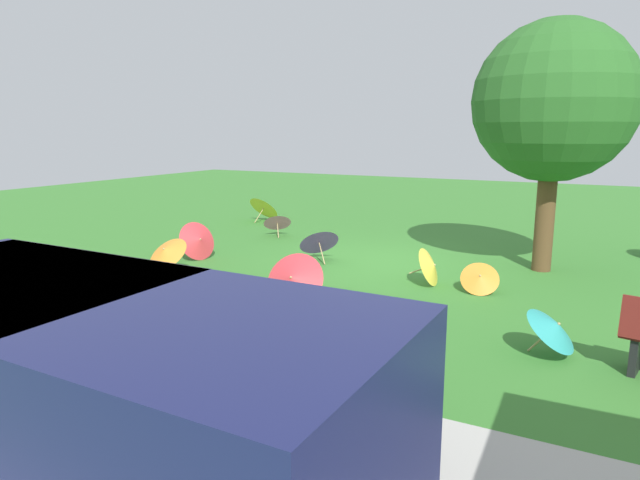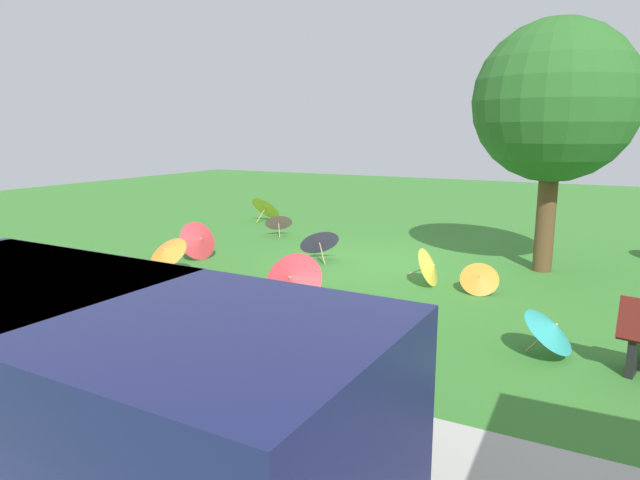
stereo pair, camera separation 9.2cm
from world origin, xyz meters
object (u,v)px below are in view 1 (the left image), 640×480
Objects in this scene: parasol_yellow_0 at (431,266)px; parasol_red_4 at (293,279)px; van_dark at (71,372)px; parasol_pink_0 at (277,221)px; shade_tree at (554,103)px; parasol_yellow_1 at (265,206)px; parasol_purple_2 at (318,240)px; parasol_orange_0 at (166,252)px; parasol_orange_1 at (480,277)px; parasol_red_1 at (199,240)px; parasol_teal_3 at (554,328)px.

parasol_yellow_0 is 2.60m from parasol_red_4.
van_dark is 10.11m from parasol_pink_0.
parasol_yellow_1 is (7.86, -2.46, -2.67)m from shade_tree.
parasol_pink_0 is 0.95× the size of parasol_red_4.
parasol_purple_2 is at bearing -75.86° from van_dark.
parasol_orange_0 is at bearing 107.01° from parasol_yellow_1.
parasol_orange_0 is 5.51m from parasol_orange_1.
parasol_red_1 reaches higher than parasol_teal_3.
parasol_teal_3 is at bearing 120.38° from parasol_orange_1.
parasol_red_4 reaches higher than parasol_orange_1.
parasol_yellow_1 is (1.49, -4.76, 0.04)m from parasol_red_1.
parasol_orange_1 is at bearing -59.62° from parasol_teal_3.
parasol_red_4 is 1.26× the size of parasol_teal_3.
parasol_orange_1 is at bearing -163.43° from parasol_orange_0.
parasol_yellow_1 is at bearing -49.45° from parasol_pink_0.
parasol_teal_3 is (-8.48, 6.82, -0.08)m from parasol_yellow_1.
parasol_orange_0 reaches higher than parasol_teal_3.
van_dark is 6.73m from parasol_orange_1.
parasol_orange_1 is at bearing 147.53° from parasol_yellow_1.
parasol_teal_3 is at bearing -124.33° from van_dark.
parasol_teal_3 is at bearing 144.13° from parasol_pink_0.
parasol_orange_0 reaches higher than parasol_orange_1.
shade_tree is at bearing -148.57° from parasol_orange_0.
parasol_red_1 reaches higher than parasol_pink_0.
parasol_orange_0 is (-0.38, 1.36, 0.06)m from parasol_red_1.
parasol_teal_3 is (-0.62, 4.36, -2.75)m from shade_tree.
parasol_pink_0 is 8.55m from parasol_teal_3.
parasol_purple_2 is (-3.73, 3.72, -0.01)m from parasol_yellow_1.
van_dark is at bearing 76.47° from parasol_orange_1.
parasol_orange_0 is at bearing -6.06° from parasol_teal_3.
parasol_pink_0 is at bearing 130.55° from parasol_yellow_1.
parasol_orange_1 is (0.71, 2.09, -2.84)m from shade_tree.
parasol_orange_0 is at bearing 52.25° from parasol_purple_2.
parasol_red_4 is 1.34× the size of parasol_orange_1.
van_dark is 6.20m from parasol_orange_0.
parasol_yellow_0 is 7.71m from parasol_yellow_1.
parasol_red_1 is 1.09× the size of parasol_orange_0.
parasol_purple_2 is 1.27× the size of parasol_orange_0.
shade_tree reaches higher than parasol_orange_0.
parasol_orange_1 is (-1.57, -6.52, -0.65)m from van_dark.
parasol_pink_0 is 1.20× the size of parasol_teal_3.
parasol_yellow_1 is 8.47m from parasol_orange_1.
parasol_red_1 is 7.28m from parasol_teal_3.
parasol_yellow_0 is 2.68m from parasol_purple_2.
parasol_red_4 is 0.94× the size of parasol_yellow_1.
parasol_yellow_1 is 1.42× the size of parasol_orange_1.
parasol_red_4 is at bearing 171.16° from parasol_orange_0.
parasol_purple_2 is 1.46× the size of parasol_orange_1.
parasol_yellow_0 is 0.85m from parasol_orange_1.
parasol_red_1 is (4.09, -6.31, -0.51)m from van_dark.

